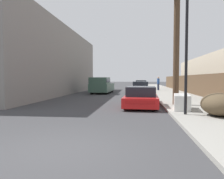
% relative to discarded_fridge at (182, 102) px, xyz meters
% --- Properties ---
extents(ground_plane, '(220.00, 220.00, 0.00)m').
position_rel_discarded_fridge_xyz_m(ground_plane, '(-3.95, -6.45, -0.49)').
color(ground_plane, '#38383A').
extents(sidewalk_curb, '(4.20, 63.00, 0.12)m').
position_rel_discarded_fridge_xyz_m(sidewalk_curb, '(1.35, 17.05, -0.43)').
color(sidewalk_curb, gray).
rests_on(sidewalk_curb, ground).
extents(discarded_fridge, '(0.98, 1.87, 0.76)m').
position_rel_discarded_fridge_xyz_m(discarded_fridge, '(0.00, 0.00, 0.00)').
color(discarded_fridge, silver).
rests_on(discarded_fridge, sidewalk_curb).
extents(parked_sports_car_red, '(2.08, 4.75, 1.19)m').
position_rel_discarded_fridge_xyz_m(parked_sports_car_red, '(-1.97, 1.75, 0.06)').
color(parked_sports_car_red, red).
rests_on(parked_sports_car_red, ground).
extents(car_parked_mid, '(1.91, 4.68, 1.32)m').
position_rel_discarded_fridge_xyz_m(car_parked_mid, '(-1.85, 13.40, 0.13)').
color(car_parked_mid, gray).
rests_on(car_parked_mid, ground).
extents(car_parked_far, '(1.93, 4.18, 1.38)m').
position_rel_discarded_fridge_xyz_m(car_parked_far, '(-1.58, 23.98, 0.15)').
color(car_parked_far, silver).
rests_on(car_parked_far, ground).
extents(pickup_truck, '(2.17, 5.44, 1.78)m').
position_rel_discarded_fridge_xyz_m(pickup_truck, '(-6.12, 12.88, 0.40)').
color(pickup_truck, '#385647').
rests_on(pickup_truck, ground).
extents(utility_pole, '(1.80, 0.35, 7.14)m').
position_rel_discarded_fridge_xyz_m(utility_pole, '(0.06, 2.08, 3.29)').
color(utility_pole, '#4C3826').
rests_on(utility_pole, sidewalk_curb).
extents(street_lamp, '(0.26, 0.26, 5.06)m').
position_rel_discarded_fridge_xyz_m(street_lamp, '(-0.16, -1.58, 2.54)').
color(street_lamp, black).
rests_on(street_lamp, sidewalk_curb).
extents(brush_pile, '(1.46, 1.80, 0.94)m').
position_rel_discarded_fridge_xyz_m(brush_pile, '(1.14, -1.81, 0.10)').
color(brush_pile, brown).
rests_on(brush_pile, sidewalk_curb).
extents(wooden_fence, '(0.08, 37.43, 1.89)m').
position_rel_discarded_fridge_xyz_m(wooden_fence, '(3.30, 11.86, 0.58)').
color(wooden_fence, brown).
rests_on(wooden_fence, sidewalk_curb).
extents(building_left_block, '(7.00, 23.32, 6.89)m').
position_rel_discarded_fridge_xyz_m(building_left_block, '(-12.62, 11.21, 2.96)').
color(building_left_block, gray).
rests_on(building_left_block, ground).
extents(pedestrian, '(0.34, 0.34, 1.78)m').
position_rel_discarded_fridge_xyz_m(pedestrian, '(0.61, 18.12, 0.55)').
color(pedestrian, '#282D42').
rests_on(pedestrian, sidewalk_curb).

